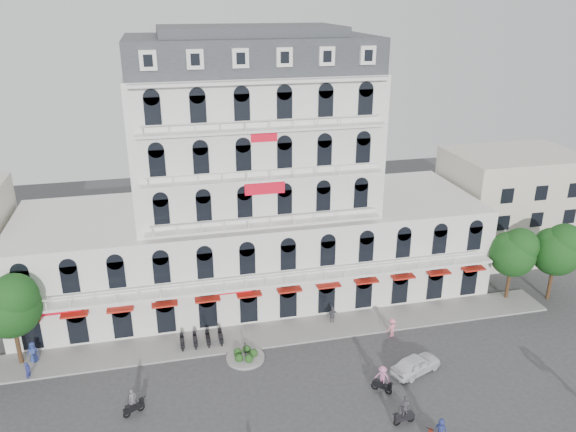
# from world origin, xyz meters

# --- Properties ---
(ground) EXTENTS (120.00, 120.00, 0.00)m
(ground) POSITION_xyz_m (0.00, 0.00, 0.00)
(ground) COLOR #38383A
(ground) RESTS_ON ground
(sidewalk) EXTENTS (53.00, 4.00, 0.16)m
(sidewalk) POSITION_xyz_m (0.00, 9.00, 0.08)
(sidewalk) COLOR gray
(sidewalk) RESTS_ON ground
(main_building) EXTENTS (45.00, 15.00, 25.80)m
(main_building) POSITION_xyz_m (0.00, 18.00, 9.96)
(main_building) COLOR silver
(main_building) RESTS_ON ground
(flank_building_east) EXTENTS (14.00, 10.00, 12.00)m
(flank_building_east) POSITION_xyz_m (30.00, 20.00, 6.00)
(flank_building_east) COLOR beige
(flank_building_east) RESTS_ON ground
(traffic_island) EXTENTS (3.20, 3.20, 1.60)m
(traffic_island) POSITION_xyz_m (-3.00, 6.00, 0.26)
(traffic_island) COLOR gray
(traffic_island) RESTS_ON ground
(parked_scooter_row) EXTENTS (4.40, 1.80, 1.10)m
(parked_scooter_row) POSITION_xyz_m (-6.35, 8.80, 0.00)
(parked_scooter_row) COLOR black
(parked_scooter_row) RESTS_ON ground
(tree_west_inner) EXTENTS (4.76, 4.76, 8.25)m
(tree_west_inner) POSITION_xyz_m (-20.95, 9.48, 5.68)
(tree_west_inner) COLOR #382314
(tree_west_inner) RESTS_ON ground
(tree_east_inner) EXTENTS (4.40, 4.37, 7.57)m
(tree_east_inner) POSITION_xyz_m (24.05, 9.98, 5.21)
(tree_east_inner) COLOR #382314
(tree_east_inner) RESTS_ON ground
(tree_east_outer) EXTENTS (4.65, 4.65, 8.05)m
(tree_east_outer) POSITION_xyz_m (28.05, 8.98, 5.55)
(tree_east_outer) COLOR #382314
(tree_east_outer) RESTS_ON ground
(parked_car) EXTENTS (4.79, 3.28, 1.51)m
(parked_car) POSITION_xyz_m (10.01, 1.14, 0.76)
(parked_car) COLOR white
(parked_car) RESTS_ON ground
(rider_west) EXTENTS (1.56, 1.00, 2.12)m
(rider_west) POSITION_xyz_m (-11.87, 1.28, 0.95)
(rider_west) COLOR black
(rider_west) RESTS_ON ground
(rider_east) EXTENTS (1.31, 1.30, 2.18)m
(rider_east) POSITION_xyz_m (8.14, -6.54, 1.09)
(rider_east) COLOR maroon
(rider_east) RESTS_ON ground
(rider_northeast) EXTENTS (1.70, 0.57, 2.35)m
(rider_northeast) POSITION_xyz_m (6.69, -4.10, 1.19)
(rider_northeast) COLOR black
(rider_northeast) RESTS_ON ground
(rider_center) EXTENTS (1.35, 1.29, 2.29)m
(rider_center) POSITION_xyz_m (6.46, -0.50, 1.22)
(rider_center) COLOR black
(rider_center) RESTS_ON ground
(pedestrian_left) EXTENTS (0.95, 0.62, 1.94)m
(pedestrian_left) POSITION_xyz_m (-20.00, 9.50, 0.97)
(pedestrian_left) COLOR navy
(pedestrian_left) RESTS_ON ground
(pedestrian_mid) EXTENTS (1.06, 0.52, 1.75)m
(pedestrian_mid) POSITION_xyz_m (5.67, 9.50, 0.88)
(pedestrian_mid) COLOR #57575F
(pedestrian_mid) RESTS_ON ground
(pedestrian_right) EXTENTS (1.28, 0.94, 1.77)m
(pedestrian_right) POSITION_xyz_m (10.17, 6.34, 0.88)
(pedestrian_right) COLOR pink
(pedestrian_right) RESTS_ON ground
(pedestrian_far) EXTENTS (0.59, 0.68, 1.58)m
(pedestrian_far) POSITION_xyz_m (-20.00, 7.20, 0.79)
(pedestrian_far) COLOR navy
(pedestrian_far) RESTS_ON ground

